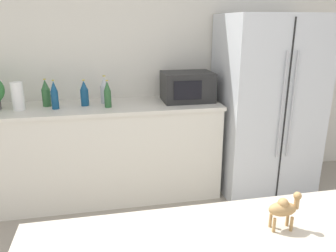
# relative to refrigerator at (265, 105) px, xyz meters

# --- Properties ---
(wall_back) EXTENTS (8.00, 0.06, 2.55)m
(wall_back) POSITION_rel_refrigerator_xyz_m (-1.31, 0.42, 0.40)
(wall_back) COLOR silver
(wall_back) RESTS_ON ground_plane
(back_counter) EXTENTS (2.23, 0.63, 0.93)m
(back_counter) POSITION_rel_refrigerator_xyz_m (-1.61, 0.09, -0.41)
(back_counter) COLOR silver
(back_counter) RESTS_ON ground_plane
(refrigerator) EXTENTS (0.92, 0.77, 1.74)m
(refrigerator) POSITION_rel_refrigerator_xyz_m (0.00, 0.00, 0.00)
(refrigerator) COLOR silver
(refrigerator) RESTS_ON ground_plane
(paper_towel_roll) EXTENTS (0.10, 0.10, 0.24)m
(paper_towel_roll) POSITION_rel_refrigerator_xyz_m (-2.31, 0.05, 0.18)
(paper_towel_roll) COLOR white
(paper_towel_roll) RESTS_ON back_counter
(microwave) EXTENTS (0.48, 0.37, 0.28)m
(microwave) POSITION_rel_refrigerator_xyz_m (-0.78, 0.11, 0.20)
(microwave) COLOR black
(microwave) RESTS_ON back_counter
(back_bottle_0) EXTENTS (0.06, 0.06, 0.25)m
(back_bottle_0) POSITION_rel_refrigerator_xyz_m (-1.55, -0.00, 0.18)
(back_bottle_0) COLOR #2D6033
(back_bottle_0) RESTS_ON back_counter
(back_bottle_1) EXTENTS (0.06, 0.06, 0.26)m
(back_bottle_1) POSITION_rel_refrigerator_xyz_m (-2.01, 0.03, 0.18)
(back_bottle_1) COLOR navy
(back_bottle_1) RESTS_ON back_counter
(back_bottle_2) EXTENTS (0.07, 0.07, 0.24)m
(back_bottle_2) POSITION_rel_refrigerator_xyz_m (-1.76, 0.10, 0.17)
(back_bottle_2) COLOR navy
(back_bottle_2) RESTS_ON back_counter
(back_bottle_3) EXTENTS (0.08, 0.08, 0.25)m
(back_bottle_3) POSITION_rel_refrigerator_xyz_m (-2.10, 0.15, 0.18)
(back_bottle_3) COLOR #2D6033
(back_bottle_3) RESTS_ON back_counter
(back_bottle_4) EXTENTS (0.08, 0.08, 0.26)m
(back_bottle_4) POSITION_rel_refrigerator_xyz_m (-1.57, 0.17, 0.18)
(back_bottle_4) COLOR #B2B7BC
(back_bottle_4) RESTS_ON back_counter
(camel_figurine) EXTENTS (0.12, 0.06, 0.15)m
(camel_figurine) POSITION_rel_refrigerator_xyz_m (-0.97, -1.99, 0.14)
(camel_figurine) COLOR #A87F4C
(camel_figurine) RESTS_ON bar_counter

